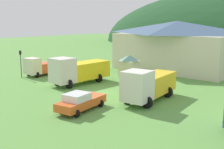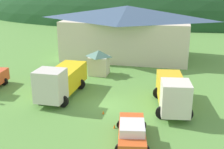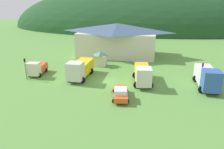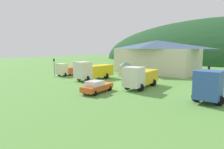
{
  "view_description": "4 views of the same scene",
  "coord_description": "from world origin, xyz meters",
  "px_view_note": "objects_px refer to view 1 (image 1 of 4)",
  "views": [
    {
      "loc": [
        21.82,
        -22.16,
        7.83
      ],
      "look_at": [
        -0.3,
        2.43,
        1.6
      ],
      "focal_mm": 46.53,
      "sensor_mm": 36.0,
      "label": 1
    },
    {
      "loc": [
        6.09,
        -24.38,
        11.12
      ],
      "look_at": [
        -0.23,
        3.82,
        1.83
      ],
      "focal_mm": 46.73,
      "sensor_mm": 36.0,
      "label": 2
    },
    {
      "loc": [
        7.72,
        -34.45,
        13.56
      ],
      "look_at": [
        0.93,
        0.63,
        1.21
      ],
      "focal_mm": 36.1,
      "sensor_mm": 36.0,
      "label": 3
    },
    {
      "loc": [
        21.81,
        -23.76,
        5.93
      ],
      "look_at": [
        -1.57,
        2.92,
        1.1
      ],
      "focal_mm": 31.45,
      "sensor_mm": 36.0,
      "label": 4
    }
  ],
  "objects_px": {
    "traffic_cone_mid_row": "(82,103)",
    "flatbed_truck_yellow": "(78,70)",
    "depot_building": "(177,45)",
    "light_truck_cream": "(40,67)",
    "traffic_light_west": "(21,61)",
    "service_pickup_orange": "(80,101)",
    "heavy_rig_striped": "(148,84)",
    "traffic_cone_near_pickup": "(89,96)",
    "play_shed_cream": "(129,66)"
  },
  "relations": [
    {
      "from": "depot_building",
      "to": "heavy_rig_striped",
      "type": "xyz_separation_m",
      "value": [
        7.29,
        -18.12,
        -2.28
      ]
    },
    {
      "from": "play_shed_cream",
      "to": "flatbed_truck_yellow",
      "type": "xyz_separation_m",
      "value": [
        -1.78,
        -7.91,
        0.16
      ]
    },
    {
      "from": "light_truck_cream",
      "to": "traffic_cone_mid_row",
      "type": "xyz_separation_m",
      "value": [
        14.92,
        -5.42,
        -1.28
      ]
    },
    {
      "from": "flatbed_truck_yellow",
      "to": "traffic_cone_mid_row",
      "type": "distance_m",
      "value": 8.7
    },
    {
      "from": "depot_building",
      "to": "heavy_rig_striped",
      "type": "distance_m",
      "value": 19.67
    },
    {
      "from": "traffic_light_west",
      "to": "traffic_cone_mid_row",
      "type": "distance_m",
      "value": 15.9
    },
    {
      "from": "light_truck_cream",
      "to": "heavy_rig_striped",
      "type": "relative_size",
      "value": 0.64
    },
    {
      "from": "play_shed_cream",
      "to": "flatbed_truck_yellow",
      "type": "distance_m",
      "value": 8.11
    },
    {
      "from": "flatbed_truck_yellow",
      "to": "play_shed_cream",
      "type": "bearing_deg",
      "value": 168.05
    },
    {
      "from": "traffic_light_west",
      "to": "play_shed_cream",
      "type": "bearing_deg",
      "value": 44.51
    },
    {
      "from": "service_pickup_orange",
      "to": "traffic_cone_mid_row",
      "type": "height_order",
      "value": "service_pickup_orange"
    },
    {
      "from": "heavy_rig_striped",
      "to": "play_shed_cream",
      "type": "bearing_deg",
      "value": -140.77
    },
    {
      "from": "play_shed_cream",
      "to": "traffic_light_west",
      "type": "xyz_separation_m",
      "value": [
        -10.63,
        -10.45,
        0.74
      ]
    },
    {
      "from": "traffic_cone_near_pickup",
      "to": "traffic_cone_mid_row",
      "type": "bearing_deg",
      "value": -57.24
    },
    {
      "from": "depot_building",
      "to": "heavy_rig_striped",
      "type": "bearing_deg",
      "value": -68.08
    },
    {
      "from": "light_truck_cream",
      "to": "depot_building",
      "type": "bearing_deg",
      "value": 140.34
    },
    {
      "from": "heavy_rig_striped",
      "to": "traffic_cone_near_pickup",
      "type": "relative_size",
      "value": 12.64
    },
    {
      "from": "service_pickup_orange",
      "to": "traffic_cone_near_pickup",
      "type": "relative_size",
      "value": 8.58
    },
    {
      "from": "play_shed_cream",
      "to": "service_pickup_orange",
      "type": "bearing_deg",
      "value": -66.54
    },
    {
      "from": "depot_building",
      "to": "play_shed_cream",
      "type": "distance_m",
      "value": 10.06
    },
    {
      "from": "service_pickup_orange",
      "to": "traffic_cone_near_pickup",
      "type": "distance_m",
      "value": 5.16
    },
    {
      "from": "traffic_cone_mid_row",
      "to": "flatbed_truck_yellow",
      "type": "bearing_deg",
      "value": 140.92
    },
    {
      "from": "service_pickup_orange",
      "to": "traffic_cone_mid_row",
      "type": "relative_size",
      "value": 8.35
    },
    {
      "from": "heavy_rig_striped",
      "to": "depot_building",
      "type": "bearing_deg",
      "value": -165.81
    },
    {
      "from": "depot_building",
      "to": "traffic_light_west",
      "type": "relative_size",
      "value": 5.2
    },
    {
      "from": "service_pickup_orange",
      "to": "traffic_light_west",
      "type": "height_order",
      "value": "traffic_light_west"
    },
    {
      "from": "heavy_rig_striped",
      "to": "traffic_cone_mid_row",
      "type": "xyz_separation_m",
      "value": [
        -4.29,
        -4.76,
        -1.69
      ]
    },
    {
      "from": "depot_building",
      "to": "play_shed_cream",
      "type": "relative_size",
      "value": 6.32
    },
    {
      "from": "depot_building",
      "to": "traffic_light_west",
      "type": "bearing_deg",
      "value": -121.87
    },
    {
      "from": "flatbed_truck_yellow",
      "to": "traffic_cone_near_pickup",
      "type": "xyz_separation_m",
      "value": [
        5.11,
        -3.04,
        -1.75
      ]
    },
    {
      "from": "depot_building",
      "to": "light_truck_cream",
      "type": "distance_m",
      "value": 21.32
    },
    {
      "from": "traffic_cone_mid_row",
      "to": "play_shed_cream",
      "type": "bearing_deg",
      "value": 110.0
    },
    {
      "from": "depot_building",
      "to": "play_shed_cream",
      "type": "xyz_separation_m",
      "value": [
        -1.84,
        -9.6,
        -2.38
      ]
    },
    {
      "from": "play_shed_cream",
      "to": "light_truck_cream",
      "type": "height_order",
      "value": "play_shed_cream"
    },
    {
      "from": "service_pickup_orange",
      "to": "traffic_light_west",
      "type": "distance_m",
      "value": 17.77
    },
    {
      "from": "light_truck_cream",
      "to": "flatbed_truck_yellow",
      "type": "height_order",
      "value": "flatbed_truck_yellow"
    },
    {
      "from": "depot_building",
      "to": "flatbed_truck_yellow",
      "type": "distance_m",
      "value": 18.02
    },
    {
      "from": "depot_building",
      "to": "traffic_cone_near_pickup",
      "type": "bearing_deg",
      "value": -85.83
    },
    {
      "from": "light_truck_cream",
      "to": "flatbed_truck_yellow",
      "type": "xyz_separation_m",
      "value": [
        8.31,
        -0.04,
        0.47
      ]
    },
    {
      "from": "traffic_light_west",
      "to": "service_pickup_orange",
      "type": "bearing_deg",
      "value": -14.73
    },
    {
      "from": "flatbed_truck_yellow",
      "to": "service_pickup_orange",
      "type": "xyz_separation_m",
      "value": [
        8.27,
        -7.04,
        -0.92
      ]
    },
    {
      "from": "traffic_cone_mid_row",
      "to": "heavy_rig_striped",
      "type": "bearing_deg",
      "value": 47.97
    },
    {
      "from": "light_truck_cream",
      "to": "traffic_cone_mid_row",
      "type": "bearing_deg",
      "value": 64.7
    },
    {
      "from": "traffic_light_west",
      "to": "traffic_cone_mid_row",
      "type": "bearing_deg",
      "value": -10.37
    },
    {
      "from": "traffic_light_west",
      "to": "traffic_cone_near_pickup",
      "type": "height_order",
      "value": "traffic_light_west"
    },
    {
      "from": "depot_building",
      "to": "light_truck_cream",
      "type": "height_order",
      "value": "depot_building"
    },
    {
      "from": "flatbed_truck_yellow",
      "to": "traffic_cone_near_pickup",
      "type": "distance_m",
      "value": 6.2
    },
    {
      "from": "light_truck_cream",
      "to": "traffic_cone_near_pickup",
      "type": "xyz_separation_m",
      "value": [
        13.42,
        -3.09,
        -1.28
      ]
    },
    {
      "from": "service_pickup_orange",
      "to": "traffic_cone_near_pickup",
      "type": "bearing_deg",
      "value": -151.43
    },
    {
      "from": "light_truck_cream",
      "to": "heavy_rig_striped",
      "type": "xyz_separation_m",
      "value": [
        19.21,
        -0.65,
        0.41
      ]
    }
  ]
}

